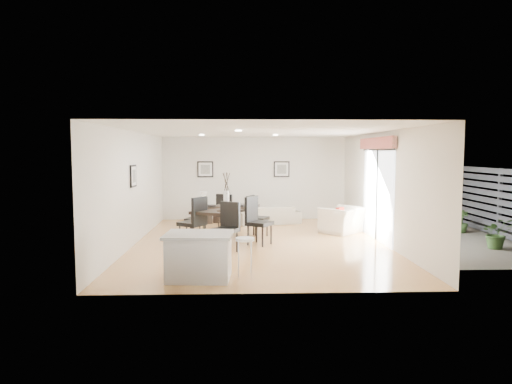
{
  "coord_description": "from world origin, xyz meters",
  "views": [
    {
      "loc": [
        -0.47,
        -10.96,
        2.21
      ],
      "look_at": [
        -0.07,
        0.4,
        1.21
      ],
      "focal_mm": 32.0,
      "sensor_mm": 36.0,
      "label": 1
    }
  ],
  "objects_px": {
    "dining_chair_wfar": "(199,215)",
    "kitchen_island": "(199,256)",
    "dining_table": "(226,211)",
    "dining_chair_efar": "(255,214)",
    "sofa": "(269,215)",
    "dining_chair_head": "(227,224)",
    "bar_stool": "(245,244)",
    "coffee_table": "(227,216)",
    "side_table": "(204,214)",
    "armchair": "(343,220)",
    "dining_chair_wnear": "(195,218)",
    "dining_chair_enear": "(256,218)",
    "dining_chair_foot": "(226,211)"
  },
  "relations": [
    {
      "from": "armchair",
      "to": "bar_stool",
      "type": "distance_m",
      "value": 5.23
    },
    {
      "from": "coffee_table",
      "to": "bar_stool",
      "type": "xyz_separation_m",
      "value": [
        0.49,
        -6.58,
        0.44
      ]
    },
    {
      "from": "kitchen_island",
      "to": "bar_stool",
      "type": "height_order",
      "value": "kitchen_island"
    },
    {
      "from": "coffee_table",
      "to": "dining_chair_wnear",
      "type": "bearing_deg",
      "value": -104.44
    },
    {
      "from": "dining_chair_foot",
      "to": "side_table",
      "type": "height_order",
      "value": "dining_chair_foot"
    },
    {
      "from": "sofa",
      "to": "dining_table",
      "type": "bearing_deg",
      "value": 51.32
    },
    {
      "from": "sofa",
      "to": "bar_stool",
      "type": "height_order",
      "value": "bar_stool"
    },
    {
      "from": "sofa",
      "to": "dining_chair_wfar",
      "type": "height_order",
      "value": "dining_chair_wfar"
    },
    {
      "from": "armchair",
      "to": "dining_chair_enear",
      "type": "relative_size",
      "value": 0.94
    },
    {
      "from": "armchair",
      "to": "side_table",
      "type": "xyz_separation_m",
      "value": [
        -3.94,
        1.81,
        -0.07
      ]
    },
    {
      "from": "side_table",
      "to": "bar_stool",
      "type": "relative_size",
      "value": 0.78
    },
    {
      "from": "sofa",
      "to": "coffee_table",
      "type": "distance_m",
      "value": 1.4
    },
    {
      "from": "dining_table",
      "to": "kitchen_island",
      "type": "bearing_deg",
      "value": -73.14
    },
    {
      "from": "sofa",
      "to": "dining_chair_head",
      "type": "xyz_separation_m",
      "value": [
        -1.19,
        -3.95,
        0.35
      ]
    },
    {
      "from": "dining_chair_wfar",
      "to": "dining_chair_efar",
      "type": "xyz_separation_m",
      "value": [
        1.43,
        0.06,
        0.02
      ]
    },
    {
      "from": "dining_chair_enear",
      "to": "side_table",
      "type": "height_order",
      "value": "dining_chair_enear"
    },
    {
      "from": "dining_chair_wfar",
      "to": "kitchen_island",
      "type": "height_order",
      "value": "dining_chair_wfar"
    },
    {
      "from": "dining_chair_wfar",
      "to": "dining_chair_foot",
      "type": "bearing_deg",
      "value": 156.81
    },
    {
      "from": "armchair",
      "to": "dining_chair_efar",
      "type": "distance_m",
      "value": 2.5
    },
    {
      "from": "dining_chair_wfar",
      "to": "kitchen_island",
      "type": "relative_size",
      "value": 0.86
    },
    {
      "from": "dining_chair_wfar",
      "to": "dining_chair_head",
      "type": "bearing_deg",
      "value": 41.5
    },
    {
      "from": "dining_chair_enear",
      "to": "sofa",
      "type": "bearing_deg",
      "value": 23.49
    },
    {
      "from": "dining_chair_wfar",
      "to": "side_table",
      "type": "xyz_separation_m",
      "value": [
        -0.07,
        2.38,
        -0.3
      ]
    },
    {
      "from": "sofa",
      "to": "dining_chair_efar",
      "type": "distance_m",
      "value": 2.24
    },
    {
      "from": "bar_stool",
      "to": "armchair",
      "type": "bearing_deg",
      "value": 58.48
    },
    {
      "from": "side_table",
      "to": "dining_chair_head",
      "type": "bearing_deg",
      "value": -78.45
    },
    {
      "from": "dining_chair_wfar",
      "to": "sofa",
      "type": "bearing_deg",
      "value": 156.06
    },
    {
      "from": "sofa",
      "to": "armchair",
      "type": "bearing_deg",
      "value": 125.3
    },
    {
      "from": "dining_table",
      "to": "dining_chair_head",
      "type": "bearing_deg",
      "value": -64.43
    },
    {
      "from": "dining_chair_wfar",
      "to": "dining_chair_head",
      "type": "height_order",
      "value": "dining_chair_head"
    },
    {
      "from": "armchair",
      "to": "dining_chair_wnear",
      "type": "height_order",
      "value": "dining_chair_wnear"
    },
    {
      "from": "coffee_table",
      "to": "bar_stool",
      "type": "bearing_deg",
      "value": -90.28
    },
    {
      "from": "dining_chair_wfar",
      "to": "dining_table",
      "type": "bearing_deg",
      "value": 74.05
    },
    {
      "from": "sofa",
      "to": "dining_chair_head",
      "type": "relative_size",
      "value": 1.69
    },
    {
      "from": "dining_chair_head",
      "to": "dining_chair_enear",
      "type": "bearing_deg",
      "value": 83.64
    },
    {
      "from": "kitchen_island",
      "to": "bar_stool",
      "type": "xyz_separation_m",
      "value": [
        0.8,
        0.0,
        0.21
      ]
    },
    {
      "from": "armchair",
      "to": "bar_stool",
      "type": "xyz_separation_m",
      "value": [
        -2.73,
        -4.45,
        0.27
      ]
    },
    {
      "from": "dining_chair_foot",
      "to": "side_table",
      "type": "bearing_deg",
      "value": -37.09
    },
    {
      "from": "dining_chair_wnear",
      "to": "bar_stool",
      "type": "bearing_deg",
      "value": 54.19
    },
    {
      "from": "coffee_table",
      "to": "dining_chair_wfar",
      "type": "bearing_deg",
      "value": -108.08
    },
    {
      "from": "dining_chair_wnear",
      "to": "dining_chair_efar",
      "type": "xyz_separation_m",
      "value": [
        1.43,
        1.09,
        -0.05
      ]
    },
    {
      "from": "dining_chair_efar",
      "to": "side_table",
      "type": "bearing_deg",
      "value": 55.66
    },
    {
      "from": "dining_chair_head",
      "to": "side_table",
      "type": "bearing_deg",
      "value": 134.65
    },
    {
      "from": "dining_table",
      "to": "dining_chair_efar",
      "type": "relative_size",
      "value": 2.07
    },
    {
      "from": "kitchen_island",
      "to": "bar_stool",
      "type": "relative_size",
      "value": 1.67
    },
    {
      "from": "sofa",
      "to": "dining_chair_efar",
      "type": "height_order",
      "value": "dining_chair_efar"
    },
    {
      "from": "dining_table",
      "to": "bar_stool",
      "type": "distance_m",
      "value": 3.44
    },
    {
      "from": "dining_table",
      "to": "dining_chair_foot",
      "type": "xyz_separation_m",
      "value": [
        -0.04,
        1.26,
        -0.15
      ]
    },
    {
      "from": "armchair",
      "to": "coffee_table",
      "type": "height_order",
      "value": "armchair"
    },
    {
      "from": "dining_chair_efar",
      "to": "bar_stool",
      "type": "relative_size",
      "value": 1.5
    }
  ]
}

